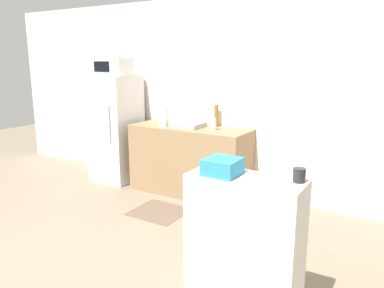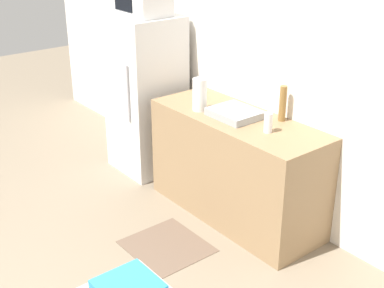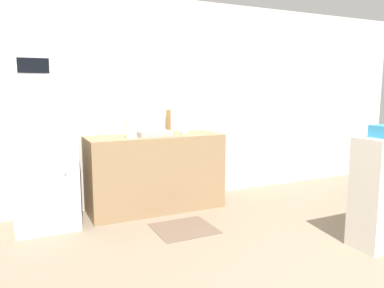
# 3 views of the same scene
# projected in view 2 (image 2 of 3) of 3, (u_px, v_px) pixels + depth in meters

# --- Properties ---
(wall_back) EXTENTS (8.00, 0.06, 2.60)m
(wall_back) POSITION_uv_depth(u_px,v_px,m) (299.00, 74.00, 4.19)
(wall_back) COLOR white
(wall_back) RESTS_ON ground_plane
(refrigerator) EXTENTS (0.64, 0.63, 1.57)m
(refrigerator) POSITION_uv_depth(u_px,v_px,m) (146.00, 95.00, 5.31)
(refrigerator) COLOR silver
(refrigerator) RESTS_ON ground_plane
(microwave) EXTENTS (0.53, 0.35, 0.24)m
(microwave) POSITION_uv_depth(u_px,v_px,m) (142.00, 2.00, 4.94)
(microwave) COLOR white
(microwave) RESTS_ON refrigerator
(counter) EXTENTS (1.62, 0.61, 0.92)m
(counter) POSITION_uv_depth(u_px,v_px,m) (236.00, 167.00, 4.57)
(counter) COLOR #937551
(counter) RESTS_ON ground_plane
(sink_basin) EXTENTS (0.40, 0.33, 0.06)m
(sink_basin) POSITION_uv_depth(u_px,v_px,m) (235.00, 113.00, 4.38)
(sink_basin) COLOR #9EA3A8
(sink_basin) RESTS_ON counter
(bottle_tall) EXTENTS (0.06, 0.06, 0.29)m
(bottle_tall) POSITION_uv_depth(u_px,v_px,m) (283.00, 104.00, 4.26)
(bottle_tall) COLOR olive
(bottle_tall) RESTS_ON counter
(bottle_short) EXTENTS (0.06, 0.06, 0.16)m
(bottle_short) POSITION_uv_depth(u_px,v_px,m) (268.00, 123.00, 4.06)
(bottle_short) COLOR silver
(bottle_short) RESTS_ON counter
(paper_towel_roll) EXTENTS (0.12, 0.12, 0.28)m
(paper_towel_roll) POSITION_uv_depth(u_px,v_px,m) (200.00, 95.00, 4.48)
(paper_towel_roll) COLOR white
(paper_towel_roll) RESTS_ON counter
(kitchen_rug) EXTENTS (0.62, 0.58, 0.01)m
(kitchen_rug) POSITION_uv_depth(u_px,v_px,m) (167.00, 246.00, 4.29)
(kitchen_rug) COLOR brown
(kitchen_rug) RESTS_ON ground_plane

